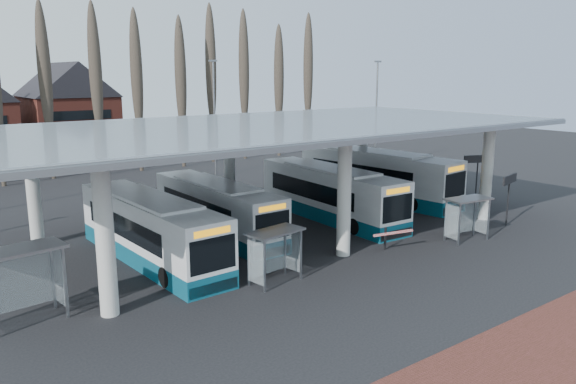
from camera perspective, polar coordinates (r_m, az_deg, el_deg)
ground at (r=27.13m, az=9.18°, el=-7.66°), size 140.00×140.00×0.00m
station_canopy at (r=31.80m, az=-0.91°, el=5.91°), size 32.00×16.00×6.34m
poplar_row at (r=53.91m, az=-17.02°, el=11.18°), size 45.10×1.10×14.50m
lamp_post_b at (r=50.19m, az=-7.49°, el=7.64°), size 0.80×0.16×10.17m
lamp_post_c at (r=53.99m, az=8.95°, el=7.90°), size 0.80×0.16×10.17m
bus_0 at (r=28.30m, az=-13.82°, el=-3.81°), size 2.91×11.67×3.22m
bus_1 at (r=32.26m, az=-7.30°, el=-1.77°), size 2.40×10.96×3.04m
bus_2 at (r=35.62m, az=4.23°, el=-0.20°), size 3.06×11.94×3.29m
bus_3 at (r=41.44m, az=8.91°, el=1.60°), size 4.04×13.04×3.56m
shelter_0 at (r=22.85m, az=-25.64°, el=-6.99°), size 3.24×1.88×2.87m
shelter_1 at (r=24.61m, az=-1.52°, el=-5.32°), size 2.72×1.63×2.38m
shelter_2 at (r=32.31m, az=17.63°, el=-1.68°), size 2.72×1.63×2.38m
info_sign_0 at (r=36.07m, az=21.58°, el=0.84°), size 2.05×0.59×3.10m
info_sign_1 at (r=42.75m, az=18.73°, el=2.87°), size 2.05×1.02×3.28m
barrier at (r=29.40m, az=10.46°, el=-4.25°), size 2.38×0.88×1.20m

